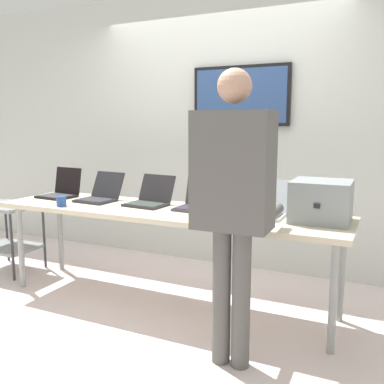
% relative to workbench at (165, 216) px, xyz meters
% --- Properties ---
extents(ground, '(8.00, 8.00, 0.04)m').
position_rel_workbench_xyz_m(ground, '(0.00, 0.00, -0.74)').
color(ground, silver).
extents(back_wall, '(8.00, 0.11, 2.77)m').
position_rel_workbench_xyz_m(back_wall, '(0.01, 1.13, 0.67)').
color(back_wall, silver).
rests_on(back_wall, ground).
extents(workbench, '(2.84, 0.70, 0.78)m').
position_rel_workbench_xyz_m(workbench, '(0.00, 0.00, 0.00)').
color(workbench, beige).
rests_on(workbench, ground).
extents(equipment_box, '(0.39, 0.39, 0.28)m').
position_rel_workbench_xyz_m(equipment_box, '(1.18, 0.09, 0.20)').
color(equipment_box, gray).
rests_on(equipment_box, workbench).
extents(laptop_station_0, '(0.33, 0.33, 0.26)m').
position_rel_workbench_xyz_m(laptop_station_0, '(-1.15, 0.10, 0.11)').
color(laptop_station_0, black).
rests_on(laptop_station_0, workbench).
extents(laptop_station_1, '(0.34, 0.38, 0.24)m').
position_rel_workbench_xyz_m(laptop_station_1, '(-0.70, 0.09, 0.11)').
color(laptop_station_1, '#26262B').
rests_on(laptop_station_1, workbench).
extents(laptop_station_2, '(0.36, 0.36, 0.24)m').
position_rel_workbench_xyz_m(laptop_station_2, '(-0.20, 0.11, 0.11)').
color(laptop_station_2, '#272428').
rests_on(laptop_station_2, workbench).
extents(laptop_station_3, '(0.34, 0.32, 0.25)m').
position_rel_workbench_xyz_m(laptop_station_3, '(0.25, 0.11, 0.11)').
color(laptop_station_3, '#38363C').
rests_on(laptop_station_3, workbench).
extents(laptop_station_4, '(0.35, 0.39, 0.25)m').
position_rel_workbench_xyz_m(laptop_station_4, '(0.75, 0.12, 0.11)').
color(laptop_station_4, '#A8AFB6').
rests_on(laptop_station_4, workbench).
extents(person, '(0.44, 0.59, 1.75)m').
position_rel_workbench_xyz_m(person, '(0.78, -0.62, 0.34)').
color(person, '#5A5754').
rests_on(person, ground).
extents(coffee_mug, '(0.08, 0.08, 0.08)m').
position_rel_workbench_xyz_m(coffee_mug, '(-0.83, -0.25, 0.09)').
color(coffee_mug, '#2B4A97').
rests_on(coffee_mug, workbench).
extents(paper_sheet, '(0.28, 0.34, 0.00)m').
position_rel_workbench_xyz_m(paper_sheet, '(0.49, -0.17, 0.05)').
color(paper_sheet, white).
rests_on(paper_sheet, workbench).
extents(storage_cart, '(0.56, 0.44, 0.67)m').
position_rel_workbench_xyz_m(storage_cart, '(-1.78, 0.03, -0.28)').
color(storage_cart, gray).
rests_on(storage_cart, ground).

